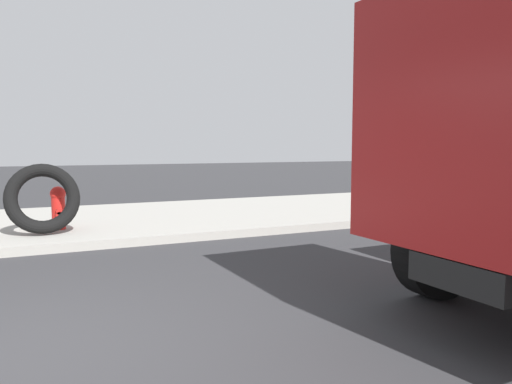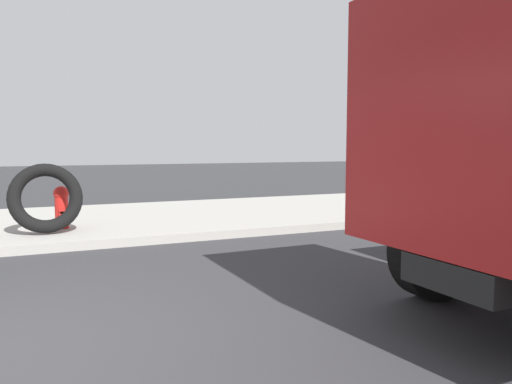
# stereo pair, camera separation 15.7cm
# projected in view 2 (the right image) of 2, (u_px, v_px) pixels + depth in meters

# --- Properties ---
(ground_plane) EXTENTS (80.00, 80.00, 0.00)m
(ground_plane) POSITION_uv_depth(u_px,v_px,m) (3.00, 361.00, 3.81)
(ground_plane) COLOR #2D2D30
(sidewalk_curb) EXTENTS (36.00, 5.00, 0.15)m
(sidewalk_curb) POSITION_uv_depth(u_px,v_px,m) (26.00, 226.00, 9.73)
(sidewalk_curb) COLOR #99968E
(sidewalk_curb) RESTS_ON ground
(fire_hydrant) EXTENTS (0.27, 0.61, 0.78)m
(fire_hydrant) POSITION_uv_depth(u_px,v_px,m) (62.00, 206.00, 8.96)
(fire_hydrant) COLOR red
(fire_hydrant) RESTS_ON sidewalk_curb
(loose_tire) EXTENTS (1.22, 0.53, 1.23)m
(loose_tire) POSITION_uv_depth(u_px,v_px,m) (46.00, 198.00, 8.44)
(loose_tire) COLOR black
(loose_tire) RESTS_ON sidewalk_curb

